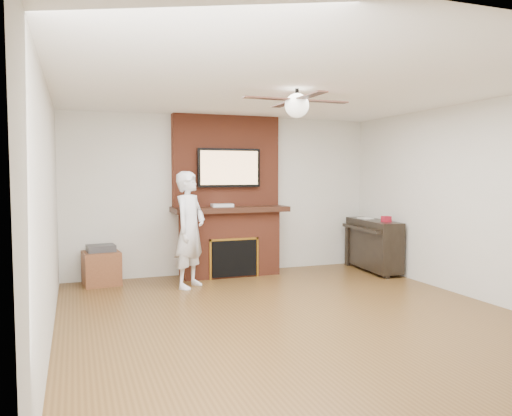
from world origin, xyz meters
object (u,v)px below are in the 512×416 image
object	(u,v)px
person	(190,230)
side_table	(101,266)
piano	(373,244)
fireplace	(228,212)

from	to	relation	value
person	side_table	size ratio (longest dim) A/B	2.83
side_table	piano	bearing A→B (deg)	-12.65
person	piano	xyz separation A→B (m)	(3.06, 0.13, -0.36)
fireplace	piano	distance (m)	2.42
fireplace	person	xyz separation A→B (m)	(-0.76, -0.67, -0.18)
fireplace	side_table	world-z (taller)	fireplace
person	piano	bearing A→B (deg)	-44.66
person	piano	distance (m)	3.08
fireplace	piano	xyz separation A→B (m)	(2.30, -0.55, -0.55)
piano	fireplace	bearing A→B (deg)	171.46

